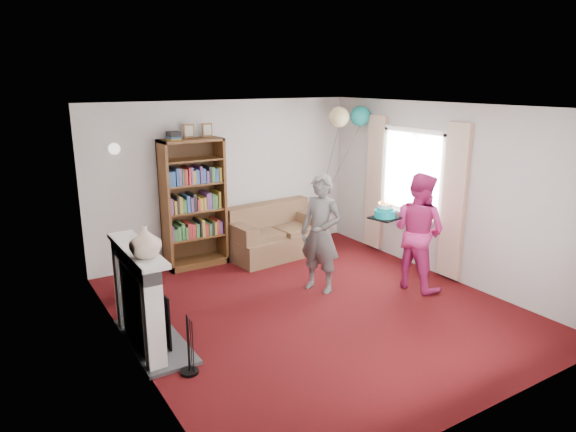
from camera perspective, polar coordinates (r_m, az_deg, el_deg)
ground at (r=6.62m, az=2.94°, el=-10.16°), size 5.00×5.00×0.00m
wall_back at (r=8.32m, az=-6.86°, el=4.07°), size 4.50×0.02×2.50m
wall_left at (r=5.28m, az=-17.49°, el=-2.91°), size 0.02×5.00×2.50m
wall_right at (r=7.68m, az=17.08°, el=2.60°), size 0.02×5.00×2.50m
ceiling at (r=6.00m, az=3.27°, el=12.05°), size 4.50×5.00×0.01m
fireplace at (r=5.75m, az=-15.74°, el=-9.16°), size 0.55×1.80×1.12m
window_bay at (r=8.05m, az=13.60°, el=3.05°), size 0.14×2.02×2.20m
wall_sconce at (r=7.52m, az=-18.76°, el=7.10°), size 0.16×0.23×0.16m
bookcase at (r=7.94m, az=-10.54°, el=1.26°), size 0.93×0.42×2.17m
sofa at (r=8.45m, az=-1.53°, el=-2.20°), size 1.57×0.83×0.83m
wicker_basket at (r=7.10m, az=-17.08°, el=-7.80°), size 0.34×0.34×0.32m
person_striped at (r=6.89m, az=3.65°, el=-1.98°), size 0.60×0.70×1.61m
person_magenta at (r=7.20m, az=14.27°, el=-1.65°), size 0.74×0.88×1.61m
birthday_cake at (r=6.90m, az=10.70°, el=0.25°), size 0.33×0.33×0.22m
balloons at (r=8.54m, az=6.87°, el=10.92°), size 0.98×0.33×1.74m
mantel_vase at (r=5.16m, az=-15.59°, el=-2.73°), size 0.38×0.38×0.32m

